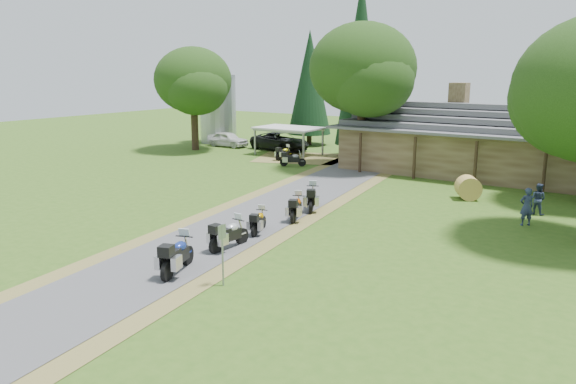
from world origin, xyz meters
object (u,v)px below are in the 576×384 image
Objects in this scene: lodge at (495,139)px; car_white_sedan at (228,137)px; motorcycle_carport_b at (293,158)px; hay_bale at (468,188)px; motorcycle_row_b at (229,233)px; car_dark_suv at (280,137)px; motorcycle_row_d at (296,206)px; motorcycle_row_a at (177,253)px; motorcycle_carport_a at (284,152)px; motorcycle_row_e at (312,196)px; motorcycle_row_c at (259,220)px; carport at (289,141)px; silo at (218,106)px.

lodge reaches higher than car_white_sedan.
motorcycle_carport_b is 1.32× the size of hay_bale.
motorcycle_row_b is (-4.70, -22.85, -1.77)m from lodge.
motorcycle_row_d is at bearing -133.14° from car_dark_suv.
lodge is at bearing -83.84° from car_dark_suv.
motorcycle_row_a is (14.43, -27.38, -0.46)m from car_dark_suv.
motorcycle_row_b is 22.84m from motorcycle_carport_a.
car_dark_suv is 30.95m from motorcycle_row_a.
lodge is 26.45m from motorcycle_row_a.
motorcycle_row_e is at bearing -85.23° from motorcycle_carport_b.
motorcycle_row_c is at bearing 155.25° from motorcycle_row_d.
motorcycle_row_d is (11.89, -17.14, -0.51)m from carport.
hay_bale is at bearing -35.96° from motorcycle_row_a.
car_dark_suv is (8.18, -1.16, -2.37)m from silo.
motorcycle_row_d is 18.21m from motorcycle_carport_a.
motorcycle_carport_b is (5.55, -6.33, -0.60)m from car_dark_suv.
motorcycle_carport_b is (2.29, -2.17, -0.00)m from motorcycle_carport_a.
carport is 20.86m from motorcycle_row_d.
hay_bale is (5.82, 11.87, 0.07)m from motorcycle_row_c.
silo reaches higher than car_white_sedan.
silo reaches higher than motorcycle_row_b.
motorcycle_row_d is at bearing -105.65° from lodge.
motorcycle_row_a is 1.04× the size of motorcycle_row_e.
motorcycle_row_b is 1.15× the size of motorcycle_carport_a.
motorcycle_row_d is 1.11× the size of motorcycle_carport_b.
car_white_sedan is 5.49m from car_dark_suv.
hay_bale is at bearing -18.15° from motorcycle_row_b.
carport is (10.29, -2.89, -2.39)m from silo.
motorcycle_row_e is at bearing -131.20° from hay_bale.
silo is 3.71× the size of motorcycle_row_d.
motorcycle_row_a is (19.85, -26.60, -0.14)m from car_white_sedan.
lodge reaches higher than motorcycle_row_e.
motorcycle_carport_a is at bearing -64.66° from carport.
carport is 23.19m from motorcycle_row_c.
motorcycle_carport_a is 3.15m from motorcycle_carport_b.
silo is 30.09m from hay_bale.
motorcycle_row_a is 1.12× the size of motorcycle_row_d.
lodge is 16.84m from carport.
motorcycle_row_d is 15.12m from motorcycle_carport_b.
motorcycle_row_e reaches higher than motorcycle_row_d.
silo is 10.95m from carport.
motorcycle_row_b is (22.38, -25.37, -2.88)m from silo.
hay_bale is at bearing -110.39° from car_white_sedan.
motorcycle_row_d is 10.65m from hay_bale.
car_white_sedan is (-24.32, 0.59, -1.58)m from lodge.
carport is 4.13× the size of hay_bale.
motorcycle_row_c is 17.49m from motorcycle_carport_b.
silo reaches higher than carport.
car_dark_suv reaches higher than car_white_sedan.
carport is at bearing 9.69° from motorcycle_row_e.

